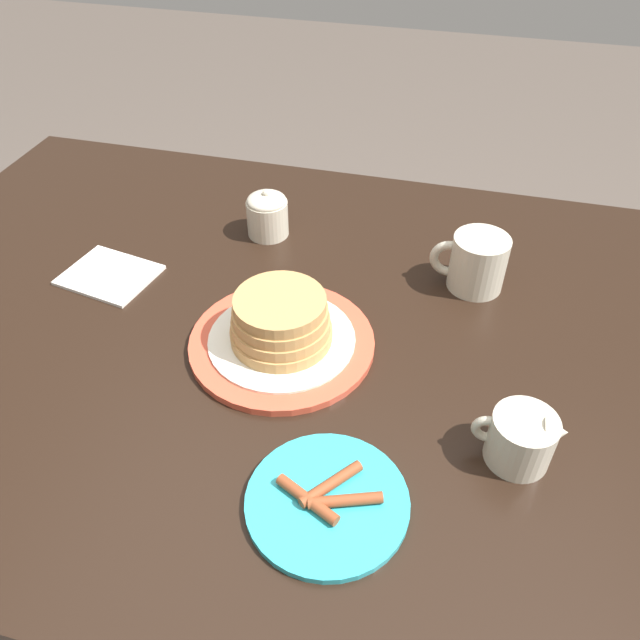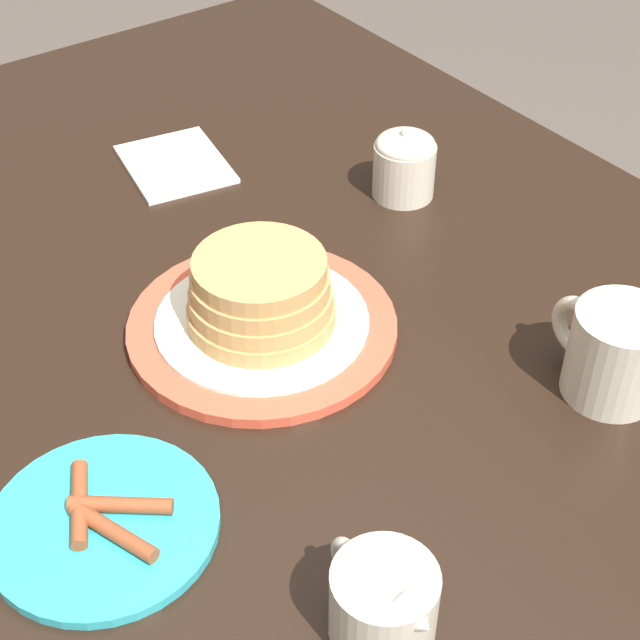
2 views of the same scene
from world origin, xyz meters
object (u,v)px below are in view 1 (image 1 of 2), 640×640
at_px(side_plate_bacon, 327,501).
at_px(coffee_mug, 476,262).
at_px(creamer_pitcher, 522,438).
at_px(napkin, 110,275).
at_px(sugar_bowl, 267,214).
at_px(pancake_plate, 281,329).

xyz_separation_m(side_plate_bacon, coffee_mug, (-0.13, -0.47, 0.04)).
xyz_separation_m(side_plate_bacon, creamer_pitcher, (-0.22, -0.13, 0.03)).
height_order(side_plate_bacon, creamer_pitcher, creamer_pitcher).
height_order(coffee_mug, napkin, coffee_mug).
bearing_deg(napkin, sugar_bowl, -138.89).
xyz_separation_m(side_plate_bacon, sugar_bowl, (0.25, -0.53, 0.04)).
relative_size(pancake_plate, coffee_mug, 2.22).
xyz_separation_m(coffee_mug, creamer_pitcher, (-0.08, 0.34, -0.01)).
bearing_deg(napkin, side_plate_bacon, 144.44).
relative_size(side_plate_bacon, sugar_bowl, 2.12).
bearing_deg(pancake_plate, side_plate_bacon, 118.20).
distance_m(creamer_pitcher, napkin, 0.72).
bearing_deg(coffee_mug, pancake_plate, 39.74).
bearing_deg(creamer_pitcher, side_plate_bacon, 30.37).
height_order(sugar_bowl, napkin, sugar_bowl).
distance_m(sugar_bowl, napkin, 0.30).
bearing_deg(sugar_bowl, napkin, 41.11).
bearing_deg(side_plate_bacon, coffee_mug, -105.99).
distance_m(side_plate_bacon, napkin, 0.58).
bearing_deg(sugar_bowl, side_plate_bacon, 114.92).
distance_m(creamer_pitcher, sugar_bowl, 0.61).
height_order(pancake_plate, side_plate_bacon, pancake_plate).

